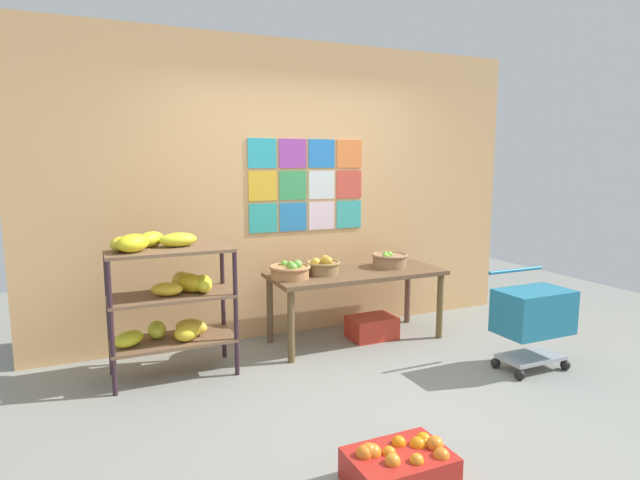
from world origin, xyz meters
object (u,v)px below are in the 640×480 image
(display_table, at_px, (356,279))
(fruit_basket_left, at_px, (390,260))
(shopping_cart, at_px, (533,315))
(banana_shelf_unit, at_px, (169,290))
(fruit_basket_back_right, at_px, (323,266))
(fruit_basket_centre, at_px, (290,270))
(orange_crate_foreground, at_px, (400,465))
(produce_crate_under_table, at_px, (372,327))

(display_table, height_order, fruit_basket_left, fruit_basket_left)
(display_table, bearing_deg, shopping_cart, -51.20)
(banana_shelf_unit, bearing_deg, shopping_cart, -21.97)
(display_table, bearing_deg, fruit_basket_back_right, 174.95)
(fruit_basket_centre, bearing_deg, orange_crate_foreground, -95.15)
(fruit_basket_centre, distance_m, shopping_cart, 2.04)
(banana_shelf_unit, distance_m, orange_crate_foreground, 2.21)
(fruit_basket_left, relative_size, produce_crate_under_table, 0.80)
(shopping_cart, bearing_deg, fruit_basket_back_right, 137.16)
(produce_crate_under_table, xyz_separation_m, shopping_cart, (0.80, -1.18, 0.35))
(display_table, distance_m, fruit_basket_back_right, 0.36)
(fruit_basket_centre, height_order, produce_crate_under_table, fruit_basket_centre)
(display_table, relative_size, orange_crate_foreground, 3.09)
(banana_shelf_unit, xyz_separation_m, orange_crate_foreground, (0.86, -1.95, -0.58))
(fruit_basket_back_right, bearing_deg, shopping_cart, -43.62)
(banana_shelf_unit, height_order, display_table, banana_shelf_unit)
(fruit_basket_left, xyz_separation_m, orange_crate_foreground, (-1.24, -2.14, -0.63))
(display_table, xyz_separation_m, orange_crate_foreground, (-0.85, -2.08, -0.48))
(banana_shelf_unit, xyz_separation_m, produce_crate_under_table, (1.87, 0.11, -0.58))
(fruit_basket_left, relative_size, orange_crate_foreground, 0.66)
(fruit_basket_left, bearing_deg, display_table, -171.88)
(fruit_basket_left, height_order, orange_crate_foreground, fruit_basket_left)
(display_table, relative_size, fruit_basket_back_right, 5.23)
(fruit_basket_back_right, xyz_separation_m, produce_crate_under_table, (0.49, -0.05, -0.63))
(orange_crate_foreground, xyz_separation_m, shopping_cart, (1.82, 0.88, 0.35))
(fruit_basket_left, distance_m, orange_crate_foreground, 2.55)
(banana_shelf_unit, height_order, fruit_basket_back_right, banana_shelf_unit)
(fruit_basket_back_right, distance_m, fruit_basket_centre, 0.34)
(display_table, distance_m, produce_crate_under_table, 0.51)
(display_table, distance_m, shopping_cart, 1.55)
(fruit_basket_centre, height_order, orange_crate_foreground, fruit_basket_centre)
(fruit_basket_back_right, bearing_deg, display_table, -5.05)
(display_table, distance_m, fruit_basket_centre, 0.68)
(fruit_basket_left, bearing_deg, banana_shelf_unit, -175.09)
(produce_crate_under_table, height_order, shopping_cart, shopping_cart)
(banana_shelf_unit, distance_m, produce_crate_under_table, 1.96)
(display_table, xyz_separation_m, shopping_cart, (0.97, -1.20, -0.13))
(fruit_basket_left, distance_m, shopping_cart, 1.41)
(fruit_basket_left, bearing_deg, fruit_basket_centre, -176.26)
(fruit_basket_back_right, height_order, shopping_cart, fruit_basket_back_right)
(produce_crate_under_table, bearing_deg, shopping_cart, -55.85)
(fruit_basket_centre, distance_m, produce_crate_under_table, 1.03)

